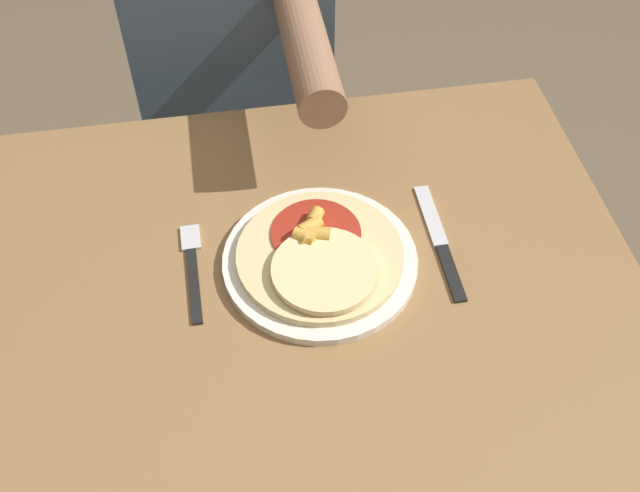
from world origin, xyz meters
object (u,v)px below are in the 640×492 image
at_px(plate, 320,261).
at_px(pizza, 320,256).
at_px(fork, 193,265).
at_px(person_diner, 234,59).
at_px(dining_table, 303,348).
at_px(knife, 440,243).

bearing_deg(plate, pizza, -95.53).
relative_size(fork, person_diner, 0.15).
xyz_separation_m(dining_table, person_diner, (-0.04, 0.61, 0.09)).
bearing_deg(dining_table, plate, 57.67).
relative_size(pizza, fork, 1.34).
bearing_deg(plate, knife, 2.51).
bearing_deg(person_diner, dining_table, -86.16).
relative_size(fork, knife, 0.80).
bearing_deg(person_diner, plate, -82.20).
bearing_deg(fork, plate, -8.12).
bearing_deg(person_diner, fork, -101.01).
xyz_separation_m(dining_table, fork, (-0.14, 0.08, 0.13)).
xyz_separation_m(dining_table, knife, (0.21, 0.06, 0.13)).
bearing_deg(dining_table, pizza, 55.75).
bearing_deg(knife, fork, 177.17).
xyz_separation_m(dining_table, pizza, (0.03, 0.05, 0.15)).
bearing_deg(pizza, person_diner, 97.70).
distance_m(knife, person_diner, 0.60).
height_order(pizza, person_diner, person_diner).
relative_size(plate, knife, 1.25).
distance_m(fork, knife, 0.36).
relative_size(plate, fork, 1.57).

